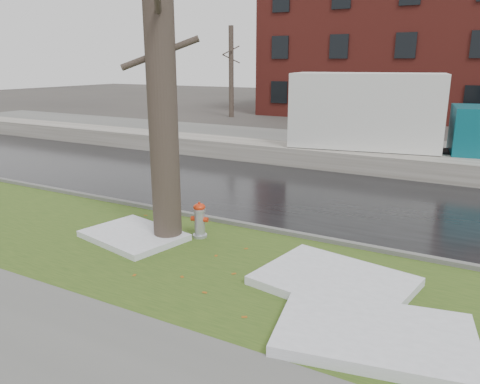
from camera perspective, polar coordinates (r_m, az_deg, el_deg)
The scene contains 17 objects.
ground at distance 11.05m, azimuth -4.09°, elevation -5.54°, with size 120.00×120.00×0.00m, color #47423D.
verge at distance 10.09m, azimuth -7.99°, elevation -7.63°, with size 60.00×4.50×0.04m, color #2E4A18.
sidewalk at distance 7.79m, azimuth -25.41°, elevation -16.53°, with size 60.00×3.00×0.05m, color slate.
road at distance 14.82m, azimuth 5.39°, elevation 0.02°, with size 60.00×7.00×0.03m, color black.
parking_lot at distance 22.69m, azimuth 14.09°, elevation 5.05°, with size 60.00×9.00×0.03m, color slate.
curb at distance 11.82m, azimuth -1.46°, elevation -3.71°, with size 60.00×0.15×0.14m, color slate.
snowbank at distance 18.57m, azimuth 10.65°, elevation 4.13°, with size 60.00×1.60×0.75m, color #B5AFA6.
brick_building at distance 38.80m, azimuth 24.49°, elevation 15.75°, with size 26.00×12.00×10.00m, color maroon.
bg_tree_left at distance 35.35m, azimuth -1.08°, elevation 14.52°, with size 1.40×1.62×6.50m.
bg_tree_center at distance 36.53m, azimuth 10.65°, elevation 14.30°, with size 1.40×1.62×6.50m.
fire_hydrant at distance 10.84m, azimuth -4.94°, elevation -3.22°, with size 0.42×0.38×0.85m.
tree at distance 10.22m, azimuth -9.69°, elevation 15.88°, with size 1.47×1.65×7.99m.
box_truck at distance 19.01m, azimuth 18.52°, elevation 8.50°, with size 10.86×3.92×3.58m.
worker at distance 19.33m, azimuth 8.09°, elevation 8.18°, with size 0.57×0.38×1.57m, color black.
snow_patch_near at distance 8.84m, azimuth 11.44°, elevation -10.60°, with size 2.60×2.00×0.16m, color white.
snow_patch_far at distance 11.11m, azimuth -12.84°, elevation -5.18°, with size 2.20×1.60×0.14m, color white.
snow_patch_side at distance 7.40m, azimuth 16.10°, elevation -16.37°, with size 2.80×1.80×0.18m, color white.
Camera 1 is at (5.66, -8.62, 3.97)m, focal length 35.00 mm.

